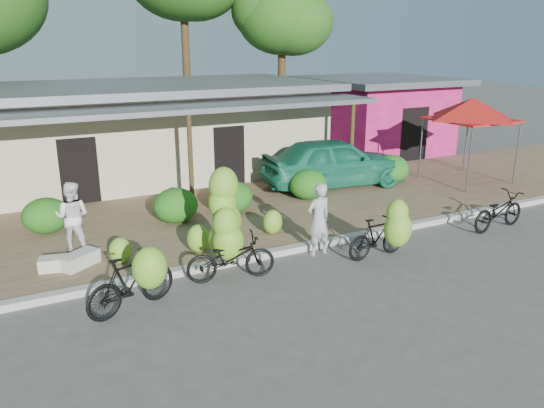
{
  "coord_description": "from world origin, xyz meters",
  "views": [
    {
      "loc": [
        -4.76,
        -8.1,
        4.76
      ],
      "look_at": [
        0.59,
        2.2,
        1.2
      ],
      "focal_mm": 35.0,
      "sensor_mm": 36.0,
      "label": 1
    }
  ],
  "objects_px": {
    "bike_center": "(228,236)",
    "bike_left": "(135,280)",
    "bike_far_right": "(499,211)",
    "sack_near": "(79,260)",
    "sack_far": "(58,263)",
    "vendor": "(319,219)",
    "red_canopy": "(472,109)",
    "tree_near_right": "(277,16)",
    "bystander": "(72,217)",
    "teal_van": "(334,162)",
    "bike_right": "(384,233)"
  },
  "relations": [
    {
      "from": "tree_near_right",
      "to": "bystander",
      "type": "xyz_separation_m",
      "value": [
        -10.83,
        -10.41,
        -4.96
      ]
    },
    {
      "from": "red_canopy",
      "to": "sack_near",
      "type": "relative_size",
      "value": 4.12
    },
    {
      "from": "bike_right",
      "to": "bike_far_right",
      "type": "xyz_separation_m",
      "value": [
        4.03,
        0.29,
        -0.18
      ]
    },
    {
      "from": "sack_far",
      "to": "bystander",
      "type": "height_order",
      "value": "bystander"
    },
    {
      "from": "bystander",
      "to": "red_canopy",
      "type": "bearing_deg",
      "value": -151.62
    },
    {
      "from": "red_canopy",
      "to": "sack_far",
      "type": "height_order",
      "value": "red_canopy"
    },
    {
      "from": "sack_near",
      "to": "sack_far",
      "type": "height_order",
      "value": "sack_near"
    },
    {
      "from": "bike_left",
      "to": "bike_far_right",
      "type": "xyz_separation_m",
      "value": [
        9.58,
        0.11,
        -0.15
      ]
    },
    {
      "from": "bike_far_right",
      "to": "vendor",
      "type": "height_order",
      "value": "vendor"
    },
    {
      "from": "bike_right",
      "to": "red_canopy",
      "type": "bearing_deg",
      "value": -61.16
    },
    {
      "from": "sack_far",
      "to": "vendor",
      "type": "bearing_deg",
      "value": -16.0
    },
    {
      "from": "bike_far_right",
      "to": "teal_van",
      "type": "height_order",
      "value": "teal_van"
    },
    {
      "from": "sack_near",
      "to": "bystander",
      "type": "distance_m",
      "value": 1.23
    },
    {
      "from": "vendor",
      "to": "bystander",
      "type": "bearing_deg",
      "value": -32.33
    },
    {
      "from": "bike_left",
      "to": "bike_far_right",
      "type": "bearing_deg",
      "value": -108.32
    },
    {
      "from": "vendor",
      "to": "bystander",
      "type": "relative_size",
      "value": 1.05
    },
    {
      "from": "red_canopy",
      "to": "bystander",
      "type": "xyz_separation_m",
      "value": [
        -12.97,
        -0.49,
        -1.68
      ]
    },
    {
      "from": "tree_near_right",
      "to": "bystander",
      "type": "relative_size",
      "value": 4.6
    },
    {
      "from": "bike_right",
      "to": "bike_far_right",
      "type": "height_order",
      "value": "bike_right"
    },
    {
      "from": "bike_left",
      "to": "sack_near",
      "type": "relative_size",
      "value": 2.23
    },
    {
      "from": "red_canopy",
      "to": "bystander",
      "type": "bearing_deg",
      "value": -177.85
    },
    {
      "from": "sack_far",
      "to": "bike_right",
      "type": "bearing_deg",
      "value": -21.34
    },
    {
      "from": "tree_near_right",
      "to": "teal_van",
      "type": "bearing_deg",
      "value": -105.34
    },
    {
      "from": "bike_center",
      "to": "vendor",
      "type": "height_order",
      "value": "bike_center"
    },
    {
      "from": "tree_near_right",
      "to": "vendor",
      "type": "height_order",
      "value": "tree_near_right"
    },
    {
      "from": "bike_right",
      "to": "vendor",
      "type": "relative_size",
      "value": 0.94
    },
    {
      "from": "bike_center",
      "to": "bike_left",
      "type": "bearing_deg",
      "value": 119.79
    },
    {
      "from": "vendor",
      "to": "bike_left",
      "type": "bearing_deg",
      "value": 5.41
    },
    {
      "from": "tree_near_right",
      "to": "red_canopy",
      "type": "height_order",
      "value": "tree_near_right"
    },
    {
      "from": "bike_right",
      "to": "vendor",
      "type": "bearing_deg",
      "value": 45.87
    },
    {
      "from": "red_canopy",
      "to": "tree_near_right",
      "type": "bearing_deg",
      "value": 102.18
    },
    {
      "from": "tree_near_right",
      "to": "teal_van",
      "type": "relative_size",
      "value": 1.55
    },
    {
      "from": "tree_near_right",
      "to": "sack_far",
      "type": "height_order",
      "value": "tree_near_right"
    },
    {
      "from": "vendor",
      "to": "bike_far_right",
      "type": "bearing_deg",
      "value": 166.87
    },
    {
      "from": "vendor",
      "to": "teal_van",
      "type": "bearing_deg",
      "value": -132.62
    },
    {
      "from": "bike_left",
      "to": "vendor",
      "type": "bearing_deg",
      "value": -98.4
    },
    {
      "from": "red_canopy",
      "to": "bystander",
      "type": "distance_m",
      "value": 13.09
    },
    {
      "from": "red_canopy",
      "to": "teal_van",
      "type": "relative_size",
      "value": 0.72
    },
    {
      "from": "bike_far_right",
      "to": "bystander",
      "type": "xyz_separation_m",
      "value": [
        -10.16,
        3.29,
        0.44
      ]
    },
    {
      "from": "bike_left",
      "to": "bystander",
      "type": "xyz_separation_m",
      "value": [
        -0.58,
        3.4,
        0.29
      ]
    },
    {
      "from": "bike_far_right",
      "to": "red_canopy",
      "type": "bearing_deg",
      "value": -41.91
    },
    {
      "from": "bike_far_right",
      "to": "sack_far",
      "type": "bearing_deg",
      "value": 72.58
    },
    {
      "from": "teal_van",
      "to": "bike_right",
      "type": "bearing_deg",
      "value": 163.3
    },
    {
      "from": "bike_center",
      "to": "sack_near",
      "type": "xyz_separation_m",
      "value": [
        -2.78,
        1.64,
        -0.61
      ]
    },
    {
      "from": "red_canopy",
      "to": "bike_center",
      "type": "xyz_separation_m",
      "value": [
        -10.26,
        -3.16,
        -1.73
      ]
    },
    {
      "from": "sack_far",
      "to": "teal_van",
      "type": "xyz_separation_m",
      "value": [
        9.02,
        2.99,
        0.69
      ]
    },
    {
      "from": "tree_near_right",
      "to": "vendor",
      "type": "bearing_deg",
      "value": -114.11
    },
    {
      "from": "bike_right",
      "to": "bike_center",
      "type": "bearing_deg",
      "value": 73.15
    },
    {
      "from": "bike_far_right",
      "to": "sack_near",
      "type": "relative_size",
      "value": 2.29
    },
    {
      "from": "bystander",
      "to": "bike_center",
      "type": "bearing_deg",
      "value": 161.72
    }
  ]
}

